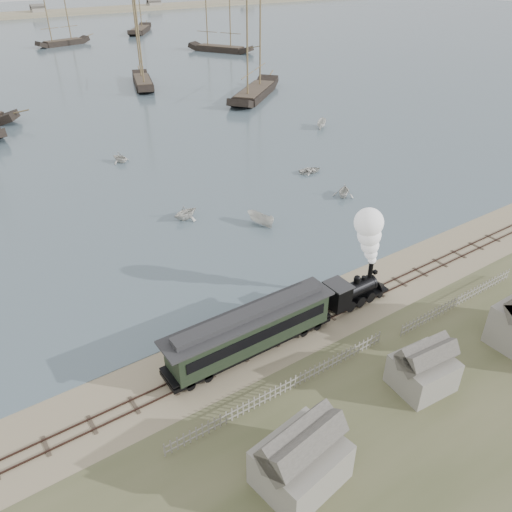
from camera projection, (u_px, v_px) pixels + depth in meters
ground at (296, 311)px, 43.95m from camera, size 600.00×600.00×0.00m
rail_track at (311, 323)px, 42.53m from camera, size 120.00×1.80×0.16m
picket_fence_west at (286, 392)px, 35.91m from camera, size 19.00×0.10×1.20m
picket_fence_east at (458, 305)px, 44.67m from camera, size 15.00×0.10×1.20m
shed_left at (300, 479)px, 30.01m from camera, size 5.00×4.00×4.10m
shed_mid at (420, 385)px, 36.47m from camera, size 4.00×3.50×3.60m
locomotive at (366, 263)px, 43.29m from camera, size 6.95×2.59×8.66m
passenger_coach at (251, 329)px, 38.42m from camera, size 14.53×2.80×3.53m
beached_dinghy at (318, 300)px, 44.66m from camera, size 3.08×4.09×0.80m
rowboat_1 at (185, 212)px, 58.44m from camera, size 3.48×3.83×1.73m
rowboat_2 at (260, 219)px, 57.24m from camera, size 3.90×2.46×1.41m
rowboat_3 at (311, 170)px, 70.91m from camera, size 2.88×3.70×0.70m
rowboat_4 at (344, 191)px, 63.76m from camera, size 4.02×4.09×1.63m
rowboat_5 at (321, 124)px, 88.45m from camera, size 3.45×3.73×1.43m
rowboat_7 at (120, 157)px, 74.05m from camera, size 3.78×3.54×1.60m
schooner_3 at (138, 40)px, 110.49m from camera, size 9.67×18.49×20.00m
schooner_4 at (255, 47)px, 102.34m from camera, size 21.77×19.14×20.00m
schooner_5 at (219, 16)px, 149.71m from camera, size 14.80×20.66×20.00m
schooner_8 at (58, 12)px, 160.02m from camera, size 18.45×8.17×20.00m
schooner_9 at (137, 3)px, 185.30m from camera, size 17.65×22.40×20.00m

